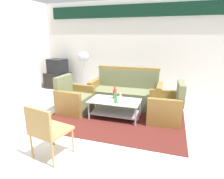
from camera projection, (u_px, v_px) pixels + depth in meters
ground_plane at (106, 134)px, 3.55m from camera, size 14.00×14.00×0.00m
wall_back at (138, 45)px, 5.94m from camera, size 6.52×0.19×2.80m
rug at (117, 116)px, 4.32m from camera, size 2.91×2.29×0.01m
couch at (126, 94)px, 4.92m from camera, size 1.81×0.77×0.96m
armchair_left at (74, 100)px, 4.51m from camera, size 0.75×0.81×0.85m
armchair_right at (166, 108)px, 4.02m from camera, size 0.74×0.80×0.85m
coffee_table at (115, 106)px, 4.17m from camera, size 1.10×0.60×0.40m
bottle_green at (116, 97)px, 3.97m from camera, size 0.06×0.06×0.29m
bottle_clear at (120, 99)px, 3.95m from camera, size 0.07×0.07×0.22m
bottle_red at (115, 94)px, 4.22m from camera, size 0.08×0.08×0.28m
cup at (120, 96)px, 4.25m from camera, size 0.08×0.08×0.10m
tv_stand at (59, 80)px, 6.58m from camera, size 0.80×0.50×0.52m
television at (57, 66)px, 6.45m from camera, size 0.69×0.57×0.48m
pedestal_fan at (84, 60)px, 6.14m from camera, size 0.36×0.36×1.27m
wicker_chair at (46, 128)px, 2.71m from camera, size 0.56×0.56×0.84m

